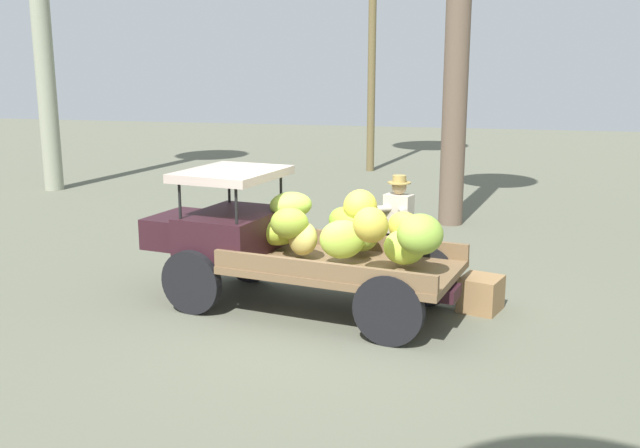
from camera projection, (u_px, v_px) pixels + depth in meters
ground_plane at (323, 317)px, 9.65m from camera, size 60.00×60.00×0.00m
truck at (292, 240)px, 9.90m from camera, size 4.62×2.35×1.88m
farmer at (398, 225)px, 10.65m from camera, size 0.55×0.51×1.73m
wooden_crate at (481, 294)px, 9.86m from camera, size 0.65×0.68×0.48m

